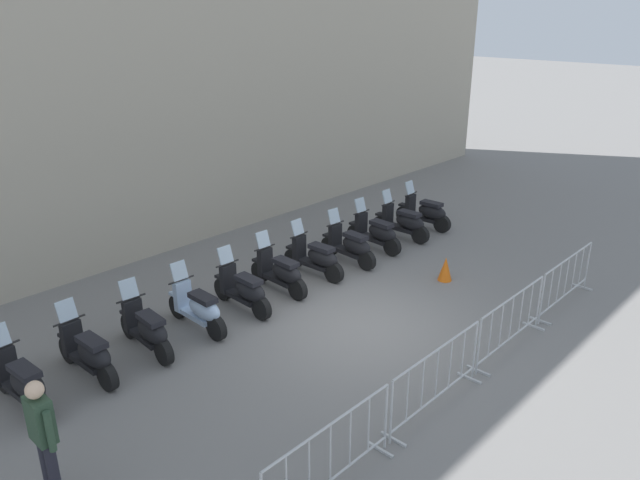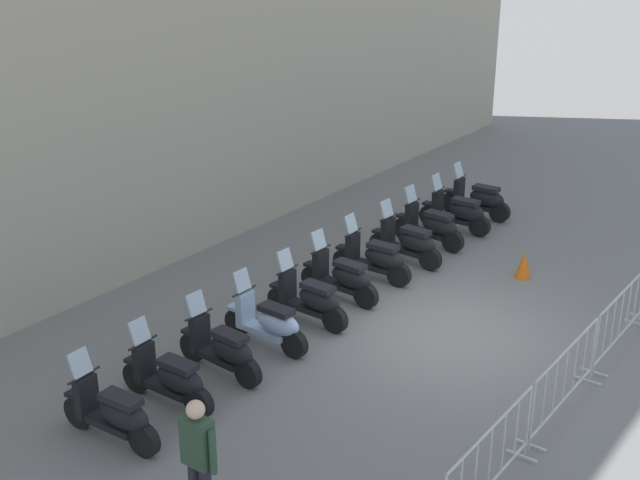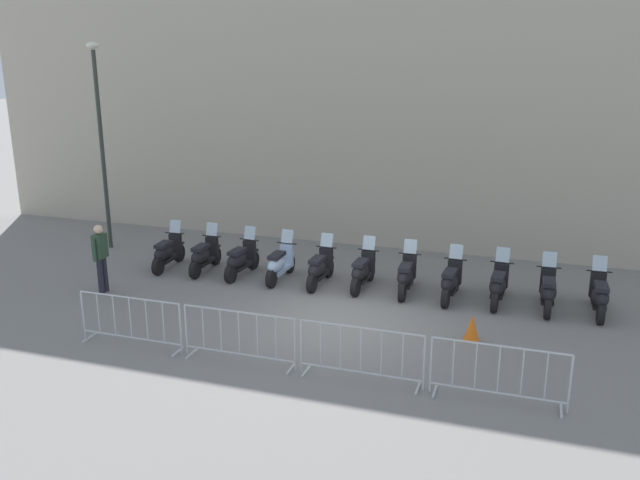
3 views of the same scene
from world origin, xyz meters
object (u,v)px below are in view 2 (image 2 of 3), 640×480
barrier_segment_0 (489,463)px  officer_near_row_end (198,458)px  motorcycle_4 (310,300)px  motorcycle_9 (458,212)px  barrier_segment_1 (565,381)px  motorcycle_8 (432,226)px  motorcycle_5 (342,277)px  motorcycle_10 (479,199)px  motorcycle_7 (408,242)px  motorcycle_3 (269,323)px  barrier_segment_2 (620,319)px  motorcycle_1 (170,378)px  motorcycle_6 (375,258)px  motorcycle_2 (223,349)px  traffic_cone (524,265)px  motorcycle_0 (114,414)px

barrier_segment_0 → officer_near_row_end: size_ratio=1.34×
motorcycle_4 → motorcycle_9: bearing=-1.4°
barrier_segment_0 → officer_near_row_end: 3.51m
motorcycle_4 → barrier_segment_1: 4.62m
motorcycle_8 → officer_near_row_end: officer_near_row_end is taller
barrier_segment_0 → motorcycle_5: bearing=50.7°
motorcycle_9 → motorcycle_10: (1.10, 0.01, 0.00)m
motorcycle_7 → barrier_segment_0: size_ratio=0.75×
motorcycle_3 → motorcycle_8: 5.52m
barrier_segment_0 → barrier_segment_2: 4.79m
motorcycle_9 → barrier_segment_0: motorcycle_9 is taller
motorcycle_1 → barrier_segment_2: bearing=-41.7°
motorcycle_6 → barrier_segment_2: bearing=-90.9°
motorcycle_2 → motorcycle_10: size_ratio=1.00×
motorcycle_1 → motorcycle_10: (9.93, -0.28, 0.00)m
motorcycle_10 → traffic_cone: (-2.66, -2.19, -0.18)m
barrier_segment_0 → traffic_cone: size_ratio=4.20×
motorcycle_6 → officer_near_row_end: size_ratio=0.99×
barrier_segment_0 → barrier_segment_2: bearing=-2.0°
motorcycle_5 → motorcycle_8: 3.31m
motorcycle_1 → motorcycle_4: 3.31m
motorcycle_0 → barrier_segment_2: bearing=-36.4°
motorcycle_8 → officer_near_row_end: 9.64m
motorcycle_3 → motorcycle_9: (6.62, -0.19, 0.00)m
motorcycle_8 → barrier_segment_1: bearing=-135.7°
motorcycle_7 → barrier_segment_2: bearing=-104.2°
motorcycle_7 → barrier_segment_2: 4.73m
barrier_segment_1 → motorcycle_5: bearing=73.8°
motorcycle_2 → motorcycle_3: bearing=-2.0°
motorcycle_4 → officer_near_row_end: 5.42m
motorcycle_6 → barrier_segment_2: motorcycle_6 is taller
barrier_segment_1 → motorcycle_2: bearing=112.6°
motorcycle_9 → barrier_segment_2: (-3.38, -4.56, 0.07)m
motorcycle_3 → motorcycle_7: size_ratio=1.00×
motorcycle_2 → barrier_segment_2: size_ratio=0.75×
motorcycle_10 → traffic_cone: motorcycle_10 is taller
motorcycle_7 → barrier_segment_0: bearing=-143.4°
motorcycle_1 → motorcycle_10: size_ratio=1.00×
traffic_cone → motorcycle_9: bearing=54.5°
motorcycle_4 → motorcycle_8: 4.41m
motorcycle_5 → barrier_segment_0: motorcycle_5 is taller
motorcycle_9 → officer_near_row_end: (-10.54, -1.85, 0.53)m
motorcycle_3 → barrier_segment_0: motorcycle_3 is taller
motorcycle_6 → motorcycle_4: bearing=-179.4°
motorcycle_9 → motorcycle_10: 1.10m
barrier_segment_0 → motorcycle_8: bearing=32.4°
motorcycle_6 → motorcycle_7: bearing=-6.7°
motorcycle_5 → barrier_segment_0: (-3.75, -4.58, 0.07)m
motorcycle_0 → motorcycle_2: same height
traffic_cone → motorcycle_6: bearing=126.8°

